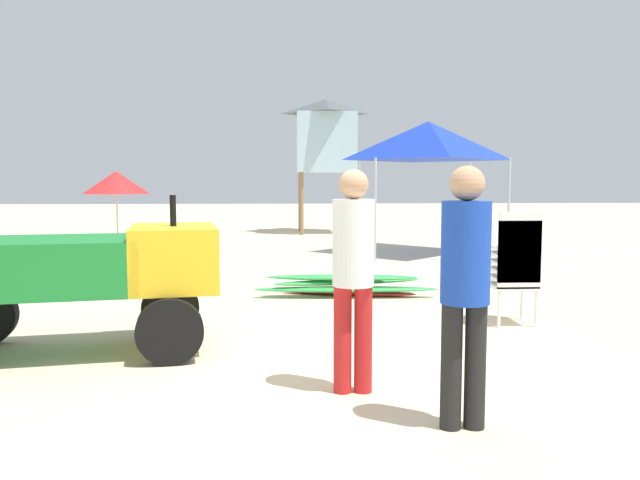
# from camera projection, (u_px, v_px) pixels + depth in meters

# --- Properties ---
(ground) EXTENTS (80.00, 80.00, 0.00)m
(ground) POSITION_uv_depth(u_px,v_px,m) (320.00, 368.00, 5.57)
(ground) COLOR beige
(utility_cart) EXTENTS (2.71, 1.66, 1.50)m
(utility_cart) POSITION_uv_depth(u_px,v_px,m) (87.00, 271.00, 6.00)
(utility_cart) COLOR #197A2D
(utility_cart) RESTS_ON ground
(stacked_plastic_chairs) EXTENTS (0.48, 0.48, 1.29)m
(stacked_plastic_chairs) POSITION_uv_depth(u_px,v_px,m) (515.00, 260.00, 7.17)
(stacked_plastic_chairs) COLOR silver
(stacked_plastic_chairs) RESTS_ON ground
(surfboard_pile) EXTENTS (2.60, 0.74, 0.32)m
(surfboard_pile) POSITION_uv_depth(u_px,v_px,m) (346.00, 285.00, 9.01)
(surfboard_pile) COLOR red
(surfboard_pile) RESTS_ON ground
(lifeguard_near_left) EXTENTS (0.32, 0.32, 1.72)m
(lifeguard_near_left) POSITION_uv_depth(u_px,v_px,m) (353.00, 265.00, 4.86)
(lifeguard_near_left) COLOR red
(lifeguard_near_left) RESTS_ON ground
(lifeguard_near_right) EXTENTS (0.32, 0.32, 1.73)m
(lifeguard_near_right) POSITION_uv_depth(u_px,v_px,m) (465.00, 279.00, 4.14)
(lifeguard_near_right) COLOR black
(lifeguard_near_right) RESTS_ON ground
(popup_canopy) EXTENTS (2.81, 2.81, 2.96)m
(popup_canopy) POSITION_uv_depth(u_px,v_px,m) (428.00, 141.00, 14.21)
(popup_canopy) COLOR #B2B2B7
(popup_canopy) RESTS_ON ground
(lifeguard_tower) EXTENTS (1.98, 1.98, 4.15)m
(lifeguard_tower) POSITION_uv_depth(u_px,v_px,m) (326.00, 136.00, 19.81)
(lifeguard_tower) COLOR olive
(lifeguard_tower) RESTS_ON ground
(beach_umbrella_left) EXTENTS (1.61, 1.61, 1.88)m
(beach_umbrella_left) POSITION_uv_depth(u_px,v_px,m) (116.00, 182.00, 15.71)
(beach_umbrella_left) COLOR beige
(beach_umbrella_left) RESTS_ON ground
(traffic_cone_near) EXTENTS (0.32, 0.32, 0.46)m
(traffic_cone_near) POSITION_uv_depth(u_px,v_px,m) (134.00, 262.00, 11.09)
(traffic_cone_near) COLOR orange
(traffic_cone_near) RESTS_ON ground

